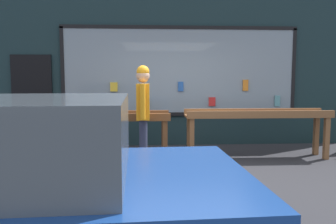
% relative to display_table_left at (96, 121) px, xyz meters
% --- Properties ---
extents(ground_plane, '(40.00, 40.00, 0.00)m').
position_rel_display_table_left_xyz_m(ground_plane, '(1.57, -0.94, -0.75)').
color(ground_plane, '#2D2D33').
extents(shopfront_facade, '(8.19, 0.29, 3.54)m').
position_rel_display_table_left_xyz_m(shopfront_facade, '(1.54, 1.45, 1.01)').
color(shopfront_facade, '#192D33').
rests_on(shopfront_facade, ground_plane).
extents(display_table_left, '(2.83, 0.70, 0.93)m').
position_rel_display_table_left_xyz_m(display_table_left, '(0.00, 0.00, 0.00)').
color(display_table_left, brown).
rests_on(display_table_left, ground_plane).
extents(display_table_right, '(2.82, 0.56, 0.96)m').
position_rel_display_table_left_xyz_m(display_table_right, '(3.13, 0.00, 0.02)').
color(display_table_right, brown).
rests_on(display_table_right, ground_plane).
extents(person_browsing, '(0.23, 0.69, 1.79)m').
position_rel_display_table_left_xyz_m(person_browsing, '(0.92, -0.59, 0.31)').
color(person_browsing, '#2D334C').
rests_on(person_browsing, ground_plane).
extents(small_dog, '(0.28, 0.52, 0.38)m').
position_rel_display_table_left_xyz_m(small_dog, '(0.41, -0.74, -0.49)').
color(small_dog, white).
rests_on(small_dog, ground_plane).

